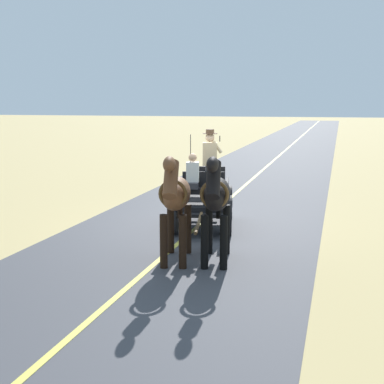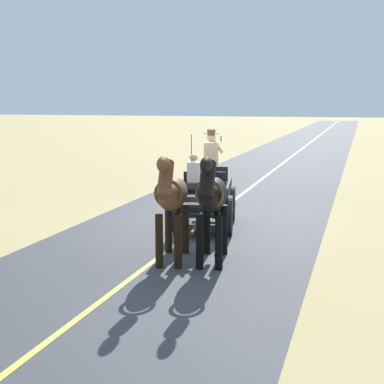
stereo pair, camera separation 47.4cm
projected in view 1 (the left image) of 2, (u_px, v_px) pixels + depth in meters
name	position (u px, v px, depth m)	size (l,w,h in m)	color
ground_plane	(199.00, 226.00, 14.28)	(200.00, 200.00, 0.00)	tan
road_surface	(199.00, 225.00, 14.28)	(6.19, 160.00, 0.01)	#424247
road_centre_stripe	(199.00, 225.00, 14.28)	(0.12, 160.00, 0.00)	#DBCC4C
horse_drawn_carriage	(204.00, 196.00, 13.88)	(1.84, 4.51, 2.50)	black
horse_near_side	(216.00, 197.00, 10.79)	(0.79, 2.15, 2.21)	black
horse_off_side	(175.00, 197.00, 10.84)	(0.83, 2.15, 2.21)	brown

